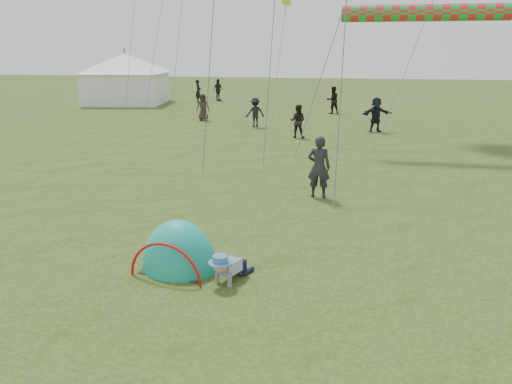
% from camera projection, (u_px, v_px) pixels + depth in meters
% --- Properties ---
extents(ground, '(140.00, 140.00, 0.00)m').
position_uv_depth(ground, '(227.00, 301.00, 8.38)').
color(ground, '#274314').
extents(crawling_toddler, '(0.80, 0.93, 0.60)m').
position_uv_depth(crawling_toddler, '(228.00, 266.00, 9.02)').
color(crawling_toddler, black).
rests_on(crawling_toddler, ground).
extents(popup_tent, '(1.67, 1.45, 1.95)m').
position_uv_depth(popup_tent, '(180.00, 268.00, 9.65)').
color(popup_tent, '#159771').
rests_on(popup_tent, ground).
extents(standing_adult, '(0.67, 0.45, 1.78)m').
position_uv_depth(standing_adult, '(319.00, 167.00, 14.06)').
color(standing_adult, '#232327').
rests_on(standing_adult, ground).
extents(event_marquee, '(6.98, 6.98, 4.12)m').
position_uv_depth(event_marquee, '(126.00, 77.00, 38.82)').
color(event_marquee, white).
rests_on(event_marquee, ground).
extents(crowd_person_0, '(0.49, 0.69, 1.78)m').
position_uv_depth(crowd_person_0, '(198.00, 91.00, 40.08)').
color(crowd_person_0, black).
rests_on(crowd_person_0, ground).
extents(crowd_person_1, '(1.07, 0.99, 1.77)m').
position_uv_depth(crowd_person_1, '(333.00, 100.00, 32.85)').
color(crowd_person_1, black).
rests_on(crowd_person_1, ground).
extents(crowd_person_4, '(0.85, 0.63, 1.59)m').
position_uv_depth(crowd_person_4, '(203.00, 107.00, 29.57)').
color(crowd_person_4, '#30281F').
rests_on(crowd_person_4, ground).
extents(crowd_person_8, '(0.84, 1.12, 1.77)m').
position_uv_depth(crowd_person_8, '(218.00, 90.00, 41.26)').
color(crowd_person_8, '#1C232C').
rests_on(crowd_person_8, ground).
extents(crowd_person_9, '(1.18, 0.99, 1.59)m').
position_uv_depth(crowd_person_9, '(255.00, 112.00, 27.14)').
color(crowd_person_9, black).
rests_on(crowd_person_9, ground).
extents(crowd_person_10, '(0.94, 0.69, 1.76)m').
position_uv_depth(crowd_person_10, '(131.00, 91.00, 40.49)').
color(crowd_person_10, black).
rests_on(crowd_person_10, ground).
extents(crowd_person_11, '(1.70, 1.17, 1.77)m').
position_uv_depth(crowd_person_11, '(376.00, 115.00, 25.50)').
color(crowd_person_11, black).
rests_on(crowd_person_11, ground).
extents(crowd_person_13, '(0.82, 0.67, 1.58)m').
position_uv_depth(crowd_person_13, '(298.00, 121.00, 23.82)').
color(crowd_person_13, black).
rests_on(crowd_person_13, ground).
extents(rainbow_tube_kite, '(6.25, 0.64, 0.64)m').
position_uv_depth(rainbow_tube_kite, '(424.00, 13.00, 19.11)').
color(rainbow_tube_kite, red).
extents(diamond_kite_8, '(0.78, 0.78, 0.64)m').
position_uv_depth(diamond_kite_8, '(286.00, 0.00, 33.16)').
color(diamond_kite_8, '#B3D424').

